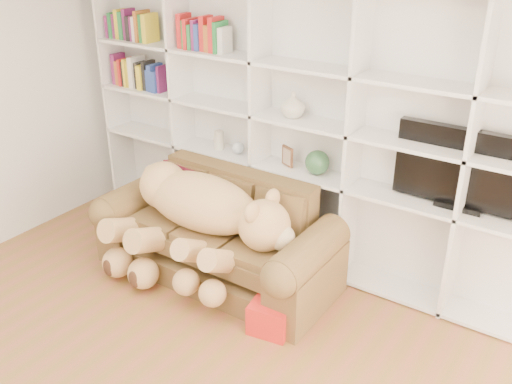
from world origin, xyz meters
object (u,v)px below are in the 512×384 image
Objects in this scene: teddy_bear at (196,216)px; tv at (466,170)px; gift_box at (272,316)px; sofa at (219,240)px.

tv is (1.85, 0.82, 0.56)m from teddy_bear.
gift_box is (0.88, -0.22, -0.49)m from teddy_bear.
sofa reaches higher than gift_box.
tv is at bearing 20.34° from sofa.
gift_box is 1.77m from tv.
sofa is 0.91m from gift_box.
sofa is 2.02× the size of tv.
tv is (1.76, 0.65, 0.84)m from sofa.
tv reaches higher than gift_box.
tv reaches higher than teddy_bear.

